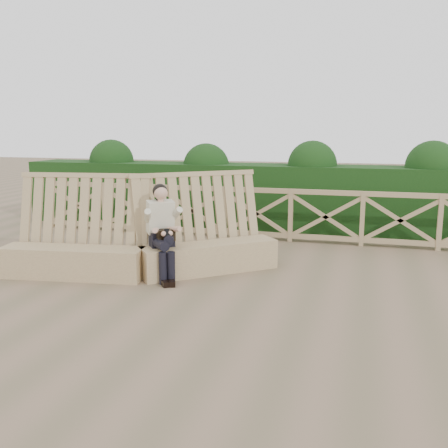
# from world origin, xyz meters

# --- Properties ---
(ground) EXTENTS (60.00, 60.00, 0.00)m
(ground) POSITION_xyz_m (0.00, 0.00, 0.00)
(ground) COLOR brown
(ground) RESTS_ON ground
(bench) EXTENTS (4.16, 2.39, 1.61)m
(bench) POSITION_xyz_m (-1.21, 0.50, 0.41)
(bench) COLOR #8C7350
(bench) RESTS_ON ground
(woman) EXTENTS (0.73, 0.89, 1.47)m
(woman) POSITION_xyz_m (-0.80, 0.39, 0.79)
(woman) COLOR black
(woman) RESTS_ON ground
(guardrail) EXTENTS (10.10, 0.09, 1.10)m
(guardrail) POSITION_xyz_m (0.00, 3.50, 0.55)
(guardrail) COLOR #907B53
(guardrail) RESTS_ON ground
(hedge) EXTENTS (12.00, 1.20, 1.50)m
(hedge) POSITION_xyz_m (0.00, 4.70, 0.75)
(hedge) COLOR black
(hedge) RESTS_ON ground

